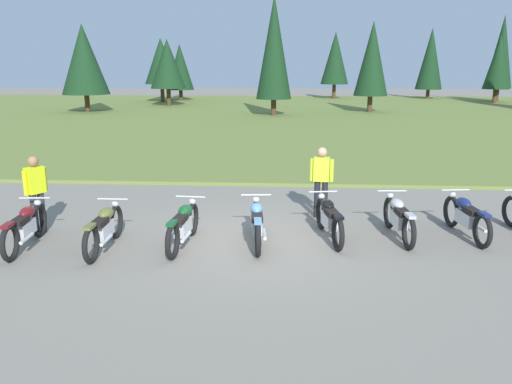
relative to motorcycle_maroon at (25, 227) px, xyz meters
The scene contains 12 objects.
ground_plane 4.50m from the motorcycle_maroon, ahead, with size 140.00×140.00×0.00m, color gray.
grass_moorland 27.91m from the motorcycle_maroon, 80.85° to the left, with size 80.00×44.00×0.10m, color olive.
forest_treeline 37.19m from the motorcycle_maroon, 76.46° to the left, with size 37.99×21.88×8.35m.
motorcycle_maroon is the anchor object (origin of this frame).
motorcycle_olive 1.57m from the motorcycle_maroon, ahead, with size 0.62×2.10×0.88m.
motorcycle_british_green 3.08m from the motorcycle_maroon, ahead, with size 0.62×2.10×0.88m.
motorcycle_sky_blue 4.53m from the motorcycle_maroon, ahead, with size 0.62×2.10×0.88m.
motorcycle_black 6.04m from the motorcycle_maroon, ahead, with size 0.68×2.09×0.88m.
motorcycle_silver 7.48m from the motorcycle_maroon, ahead, with size 0.62×2.10×0.88m.
motorcycle_navy 8.91m from the motorcycle_maroon, ahead, with size 0.64×2.10×0.88m.
rider_with_back_turned 6.40m from the motorcycle_maroon, 22.77° to the left, with size 0.54×0.28×1.67m.
rider_near_row_end 1.07m from the motorcycle_maroon, 101.38° to the left, with size 0.37×0.49×1.67m.
Camera 1 is at (0.67, -9.91, 3.51)m, focal length 36.17 mm.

